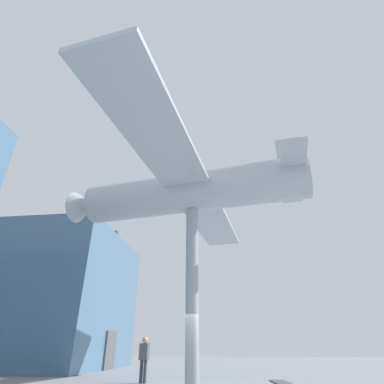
# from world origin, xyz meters

# --- Properties ---
(glass_pavilion_right) EXTENTS (10.51, 15.45, 9.60)m
(glass_pavilion_right) POSITION_xyz_m (9.15, 14.37, 4.51)
(glass_pavilion_right) COLOR slate
(glass_pavilion_right) RESTS_ON ground_plane
(support_pylon_central) EXTENTS (0.54, 0.54, 7.05)m
(support_pylon_central) POSITION_xyz_m (0.00, 0.00, 3.53)
(support_pylon_central) COLOR #999EA3
(support_pylon_central) RESTS_ON ground_plane
(suspended_airplane) EXTENTS (17.03, 12.46, 3.12)m
(suspended_airplane) POSITION_xyz_m (0.04, 0.26, 8.04)
(suspended_airplane) COLOR #B2B7BC
(suspended_airplane) RESTS_ON support_pylon_central
(visitor_person) EXTENTS (0.31, 0.44, 1.74)m
(visitor_person) POSITION_xyz_m (1.45, 2.24, 1.01)
(visitor_person) COLOR #383842
(visitor_person) RESTS_ON ground_plane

